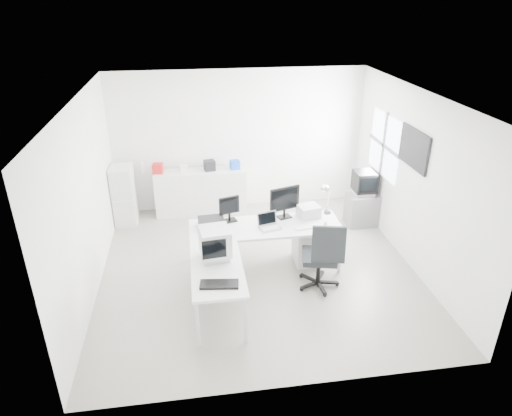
{
  "coord_description": "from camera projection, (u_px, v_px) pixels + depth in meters",
  "views": [
    {
      "loc": [
        -0.96,
        -6.24,
        4.14
      ],
      "look_at": [
        0.0,
        0.2,
        1.0
      ],
      "focal_mm": 32.0,
      "sensor_mm": 36.0,
      "label": 1
    }
  ],
  "objects": [
    {
      "name": "office_chair",
      "position": [
        319.0,
        253.0,
        6.81
      ],
      "size": [
        0.78,
        0.78,
        1.13
      ],
      "primitive_type": null,
      "rotation": [
        0.0,
        0.0,
        -0.22
      ],
      "color": "#232628",
      "rests_on": "floor"
    },
    {
      "name": "inkjet_printer",
      "position": [
        211.0,
        223.0,
        7.16
      ],
      "size": [
        0.42,
        0.34,
        0.14
      ],
      "primitive_type": "cube",
      "rotation": [
        0.0,
        0.0,
        0.07
      ],
      "color": "black",
      "rests_on": "main_desk"
    },
    {
      "name": "black_keyboard",
      "position": [
        219.0,
        284.0,
        5.76
      ],
      "size": [
        0.51,
        0.26,
        0.03
      ],
      "primitive_type": "cube",
      "rotation": [
        0.0,
        0.0,
        -0.12
      ],
      "color": "black",
      "rests_on": "side_desk"
    },
    {
      "name": "wall_picture",
      "position": [
        414.0,
        148.0,
        7.08
      ],
      "size": [
        0.04,
        0.9,
        0.6
      ],
      "primitive_type": null,
      "color": "black",
      "rests_on": "right_wall"
    },
    {
      "name": "floor",
      "position": [
        258.0,
        268.0,
        7.48
      ],
      "size": [
        5.0,
        5.0,
        0.01
      ],
      "primitive_type": "cube",
      "color": "#B8B4A5",
      "rests_on": "ground"
    },
    {
      "name": "window",
      "position": [
        384.0,
        145.0,
        8.19
      ],
      "size": [
        0.02,
        1.2,
        1.1
      ],
      "primitive_type": null,
      "color": "white",
      "rests_on": "right_wall"
    },
    {
      "name": "clutter_box_a",
      "position": [
        158.0,
        168.0,
        8.83
      ],
      "size": [
        0.21,
        0.19,
        0.19
      ],
      "primitive_type": "cube",
      "rotation": [
        0.0,
        0.0,
        -0.13
      ],
      "color": "red",
      "rests_on": "sideboard"
    },
    {
      "name": "clutter_box_d",
      "position": [
        235.0,
        165.0,
        9.03
      ],
      "size": [
        0.2,
        0.18,
        0.18
      ],
      "primitive_type": "cube",
      "rotation": [
        0.0,
        0.0,
        0.16
      ],
      "color": "blue",
      "rests_on": "sideboard"
    },
    {
      "name": "white_mouse",
      "position": [
        326.0,
        223.0,
        7.24
      ],
      "size": [
        0.06,
        0.06,
        0.06
      ],
      "primitive_type": "sphere",
      "color": "silver",
      "rests_on": "main_desk"
    },
    {
      "name": "laser_printer",
      "position": [
        309.0,
        211.0,
        7.47
      ],
      "size": [
        0.39,
        0.35,
        0.19
      ],
      "primitive_type": "cube",
      "rotation": [
        0.0,
        0.0,
        0.21
      ],
      "color": "silver",
      "rests_on": "main_desk"
    },
    {
      "name": "main_desk",
      "position": [
        265.0,
        246.0,
        7.38
      ],
      "size": [
        2.4,
        0.8,
        0.75
      ],
      "primitive_type": null,
      "color": "silver",
      "rests_on": "floor"
    },
    {
      "name": "left_wall",
      "position": [
        86.0,
        200.0,
        6.54
      ],
      "size": [
        0.02,
        5.0,
        2.8
      ],
      "primitive_type": "cube",
      "color": "white",
      "rests_on": "floor"
    },
    {
      "name": "laptop",
      "position": [
        270.0,
        222.0,
        7.09
      ],
      "size": [
        0.39,
        0.4,
        0.21
      ],
      "primitive_type": null,
      "rotation": [
        0.0,
        0.0,
        0.25
      ],
      "color": "#B7B7BA",
      "rests_on": "main_desk"
    },
    {
      "name": "clutter_box_c",
      "position": [
        209.0,
        165.0,
        8.96
      ],
      "size": [
        0.24,
        0.22,
        0.2
      ],
      "primitive_type": "cube",
      "rotation": [
        0.0,
        0.0,
        0.21
      ],
      "color": "black",
      "rests_on": "sideboard"
    },
    {
      "name": "lcd_monitor_large",
      "position": [
        285.0,
        202.0,
        7.37
      ],
      "size": [
        0.56,
        0.35,
        0.54
      ],
      "primitive_type": null,
      "rotation": [
        0.0,
        0.0,
        0.3
      ],
      "color": "black",
      "rests_on": "main_desk"
    },
    {
      "name": "white_keyboard",
      "position": [
        308.0,
        227.0,
        7.17
      ],
      "size": [
        0.44,
        0.2,
        0.02
      ],
      "primitive_type": "cube",
      "rotation": [
        0.0,
        0.0,
        0.15
      ],
      "color": "silver",
      "rests_on": "main_desk"
    },
    {
      "name": "filing_cabinet",
      "position": [
        124.0,
        196.0,
        8.68
      ],
      "size": [
        0.41,
        0.49,
        1.16
      ],
      "primitive_type": "cube",
      "color": "silver",
      "rests_on": "floor"
    },
    {
      "name": "drawer_pedestal",
      "position": [
        306.0,
        245.0,
        7.55
      ],
      "size": [
        0.4,
        0.5,
        0.6
      ],
      "primitive_type": "cube",
      "color": "silver",
      "rests_on": "floor"
    },
    {
      "name": "crt_tv",
      "position": [
        365.0,
        183.0,
        8.54
      ],
      "size": [
        0.5,
        0.48,
        0.45
      ],
      "primitive_type": null,
      "color": "black",
      "rests_on": "tv_cabinet"
    },
    {
      "name": "clutter_bottle",
      "position": [
        142.0,
        168.0,
        8.82
      ],
      "size": [
        0.07,
        0.07,
        0.22
      ],
      "primitive_type": "cylinder",
      "color": "silver",
      "rests_on": "sideboard"
    },
    {
      "name": "lcd_monitor_small",
      "position": [
        229.0,
        209.0,
        7.28
      ],
      "size": [
        0.38,
        0.28,
        0.42
      ],
      "primitive_type": null,
      "rotation": [
        0.0,
        0.0,
        0.28
      ],
      "color": "black",
      "rests_on": "main_desk"
    },
    {
      "name": "right_wall",
      "position": [
        414.0,
        181.0,
        7.21
      ],
      "size": [
        0.02,
        5.0,
        2.8
      ],
      "primitive_type": "cube",
      "color": "white",
      "rests_on": "floor"
    },
    {
      "name": "desk_lamp",
      "position": [
        328.0,
        200.0,
        7.53
      ],
      "size": [
        0.16,
        0.16,
        0.48
      ],
      "primitive_type": null,
      "rotation": [
        0.0,
        0.0,
        0.01
      ],
      "color": "silver",
      "rests_on": "main_desk"
    },
    {
      "name": "ceiling",
      "position": [
        258.0,
        96.0,
        6.27
      ],
      "size": [
        5.0,
        5.0,
        0.01
      ],
      "primitive_type": "cube",
      "color": "white",
      "rests_on": "back_wall"
    },
    {
      "name": "clutter_box_b",
      "position": [
        184.0,
        168.0,
        8.91
      ],
      "size": [
        0.14,
        0.13,
        0.14
      ],
      "primitive_type": "cube",
      "rotation": [
        0.0,
        0.0,
        0.05
      ],
      "color": "silver",
      "rests_on": "sideboard"
    },
    {
      "name": "side_desk",
      "position": [
        218.0,
        291.0,
        6.29
      ],
      "size": [
        0.7,
        1.4,
        0.75
      ],
      "primitive_type": null,
      "color": "silver",
      "rests_on": "floor"
    },
    {
      "name": "tv_cabinet",
      "position": [
        362.0,
        209.0,
        8.77
      ],
      "size": [
        0.57,
        0.47,
        0.62
      ],
      "primitive_type": "cube",
      "color": "slate",
      "rests_on": "floor"
    },
    {
      "name": "back_wall",
      "position": [
        239.0,
        141.0,
        9.1
      ],
      "size": [
        5.0,
        0.02,
        2.8
      ],
      "primitive_type": "cube",
      "color": "white",
      "rests_on": "floor"
    },
    {
      "name": "sideboard",
      "position": [
        201.0,
        192.0,
        9.17
      ],
      "size": [
        1.8,
        0.45,
        0.9
      ],
      "primitive_type": "cube",
      "color": "silver",
      "rests_on": "floor"
    },
    {
      "name": "crt_monitor",
      "position": [
        215.0,
        244.0,
        6.25
      ],
      "size": [
        0.44,
        0.44,
        0.46
      ],
      "primitive_type": null,
      "rotation": [
        0.0,
        0.0,
        0.12
      ],
      "color": "#B7B7BA",
      "rests_on": "side_desk"
    }
  ]
}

